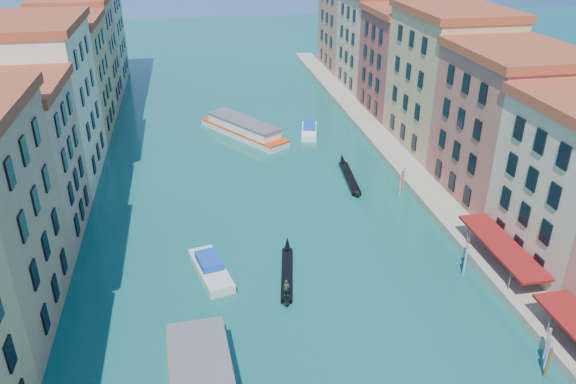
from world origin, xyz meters
name	(u,v)px	position (x,y,z in m)	size (l,w,h in m)	color
left_bank_palazzos	(31,124)	(-26.00, 64.68, 9.71)	(12.80, 128.40, 21.00)	beige
right_bank_palazzos	(465,99)	(30.00, 65.00, 9.75)	(12.80, 128.40, 21.00)	#9A4F3F
quay	(403,165)	(22.00, 65.00, 0.50)	(4.00, 140.00, 1.00)	gray
mooring_poles_right	(527,331)	(19.10, 28.80, 1.30)	(1.44, 54.24, 3.20)	brown
vaporetto_far	(244,129)	(1.19, 81.93, 1.20)	(13.05, 17.23, 2.66)	silver
gondola_fore	(287,273)	(1.11, 41.92, 0.39)	(3.07, 11.69, 2.34)	black
gondola_far	(349,176)	(13.47, 62.89, 0.38)	(2.16, 13.15, 1.86)	black
motorboat_mid	(211,268)	(-6.32, 43.71, 0.65)	(4.30, 8.37, 1.66)	silver
motorboat_far	(309,130)	(11.86, 81.05, 0.61)	(3.98, 7.84, 1.55)	white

